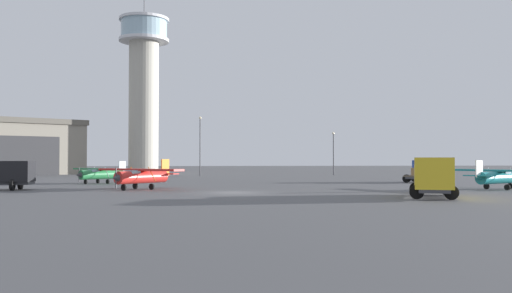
{
  "coord_description": "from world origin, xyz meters",
  "views": [
    {
      "loc": [
        -4.26,
        -45.14,
        2.74
      ],
      "look_at": [
        4.8,
        20.88,
        4.41
      ],
      "focal_mm": 37.84,
      "sensor_mm": 36.0,
      "label": 1
    }
  ],
  "objects_px": {
    "truck_flatbed_blue": "(421,172)",
    "airplane_red": "(143,175)",
    "control_tower": "(144,84)",
    "airplane_green": "(102,173)",
    "truck_box_yellow": "(433,175)",
    "light_post_west": "(200,141)",
    "light_post_east": "(333,149)",
    "airplane_teal": "(497,176)"
  },
  "relations": [
    {
      "from": "control_tower",
      "to": "airplane_red",
      "type": "height_order",
      "value": "control_tower"
    },
    {
      "from": "airplane_teal",
      "to": "airplane_green",
      "type": "bearing_deg",
      "value": 125.78
    },
    {
      "from": "airplane_teal",
      "to": "truck_flatbed_blue",
      "type": "height_order",
      "value": "airplane_teal"
    },
    {
      "from": "control_tower",
      "to": "light_post_west",
      "type": "xyz_separation_m",
      "value": [
        10.63,
        -15.7,
        -11.89
      ]
    },
    {
      "from": "airplane_green",
      "to": "light_post_west",
      "type": "relative_size",
      "value": 0.71
    },
    {
      "from": "airplane_red",
      "to": "light_post_east",
      "type": "distance_m",
      "value": 53.22
    },
    {
      "from": "light_post_west",
      "to": "light_post_east",
      "type": "relative_size",
      "value": 1.31
    },
    {
      "from": "truck_flatbed_blue",
      "to": "light_post_east",
      "type": "xyz_separation_m",
      "value": [
        -2.16,
        31.38,
        3.4
      ]
    },
    {
      "from": "truck_flatbed_blue",
      "to": "airplane_red",
      "type": "bearing_deg",
      "value": 148.41
    },
    {
      "from": "control_tower",
      "to": "truck_flatbed_blue",
      "type": "xyz_separation_m",
      "value": [
        36.84,
        -45.33,
        -16.54
      ]
    },
    {
      "from": "airplane_red",
      "to": "airplane_green",
      "type": "bearing_deg",
      "value": -117.06
    },
    {
      "from": "control_tower",
      "to": "truck_box_yellow",
      "type": "xyz_separation_m",
      "value": [
        25.66,
        -71.28,
        -16.21
      ]
    },
    {
      "from": "control_tower",
      "to": "light_post_east",
      "type": "relative_size",
      "value": 4.47
    },
    {
      "from": "airplane_teal",
      "to": "light_post_west",
      "type": "bearing_deg",
      "value": 90.33
    },
    {
      "from": "truck_flatbed_blue",
      "to": "light_post_east",
      "type": "height_order",
      "value": "light_post_east"
    },
    {
      "from": "airplane_green",
      "to": "truck_box_yellow",
      "type": "distance_m",
      "value": 38.57
    },
    {
      "from": "light_post_west",
      "to": "airplane_red",
      "type": "bearing_deg",
      "value": -99.15
    },
    {
      "from": "control_tower",
      "to": "light_post_east",
      "type": "height_order",
      "value": "control_tower"
    },
    {
      "from": "truck_box_yellow",
      "to": "light_post_west",
      "type": "relative_size",
      "value": 0.75
    },
    {
      "from": "truck_flatbed_blue",
      "to": "light_post_west",
      "type": "height_order",
      "value": "light_post_west"
    },
    {
      "from": "light_post_west",
      "to": "airplane_green",
      "type": "bearing_deg",
      "value": -113.39
    },
    {
      "from": "airplane_teal",
      "to": "light_post_west",
      "type": "xyz_separation_m",
      "value": [
        -25.74,
        46.53,
        4.69
      ]
    },
    {
      "from": "airplane_teal",
      "to": "truck_flatbed_blue",
      "type": "distance_m",
      "value": 16.9
    },
    {
      "from": "light_post_west",
      "to": "light_post_east",
      "type": "bearing_deg",
      "value": 4.15
    },
    {
      "from": "airplane_green",
      "to": "truck_flatbed_blue",
      "type": "height_order",
      "value": "truck_flatbed_blue"
    },
    {
      "from": "airplane_teal",
      "to": "truck_box_yellow",
      "type": "height_order",
      "value": "truck_box_yellow"
    },
    {
      "from": "truck_flatbed_blue",
      "to": "light_post_west",
      "type": "xyz_separation_m",
      "value": [
        -26.21,
        29.63,
        4.66
      ]
    },
    {
      "from": "control_tower",
      "to": "airplane_green",
      "type": "bearing_deg",
      "value": -92.11
    },
    {
      "from": "airplane_red",
      "to": "airplane_teal",
      "type": "distance_m",
      "value": 32.81
    },
    {
      "from": "airplane_red",
      "to": "airplane_green",
      "type": "xyz_separation_m",
      "value": [
        -5.56,
        13.24,
        -0.1
      ]
    },
    {
      "from": "airplane_teal",
      "to": "truck_flatbed_blue",
      "type": "bearing_deg",
      "value": 59.77
    },
    {
      "from": "truck_flatbed_blue",
      "to": "truck_box_yellow",
      "type": "height_order",
      "value": "truck_box_yellow"
    },
    {
      "from": "airplane_red",
      "to": "truck_flatbed_blue",
      "type": "distance_m",
      "value": 35.0
    },
    {
      "from": "truck_flatbed_blue",
      "to": "light_post_west",
      "type": "bearing_deg",
      "value": 79.98
    },
    {
      "from": "light_post_west",
      "to": "light_post_east",
      "type": "distance_m",
      "value": 24.15
    },
    {
      "from": "truck_box_yellow",
      "to": "light_post_east",
      "type": "relative_size",
      "value": 0.98
    },
    {
      "from": "light_post_west",
      "to": "truck_box_yellow",
      "type": "bearing_deg",
      "value": -74.87
    },
    {
      "from": "truck_box_yellow",
      "to": "light_post_east",
      "type": "distance_m",
      "value": 58.12
    },
    {
      "from": "airplane_red",
      "to": "truck_box_yellow",
      "type": "xyz_separation_m",
      "value": [
        21.73,
        -14.02,
        0.31
      ]
    },
    {
      "from": "airplane_red",
      "to": "airplane_green",
      "type": "distance_m",
      "value": 14.36
    },
    {
      "from": "light_post_east",
      "to": "truck_flatbed_blue",
      "type": "bearing_deg",
      "value": -86.06
    },
    {
      "from": "control_tower",
      "to": "airplane_red",
      "type": "xyz_separation_m",
      "value": [
        3.94,
        -57.26,
        -16.53
      ]
    }
  ]
}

